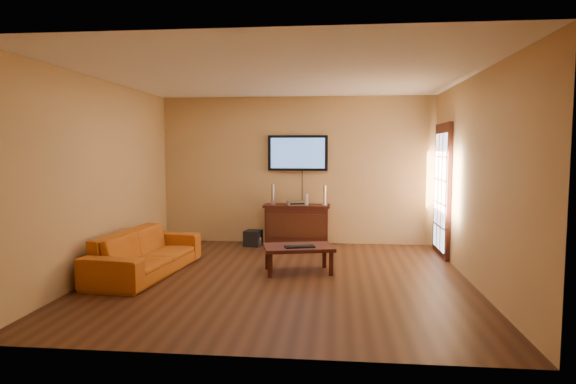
# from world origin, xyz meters

# --- Properties ---
(ground_plane) EXTENTS (5.00, 5.00, 0.00)m
(ground_plane) POSITION_xyz_m (0.00, 0.00, 0.00)
(ground_plane) COLOR #331B0E
(ground_plane) RESTS_ON ground
(room_walls) EXTENTS (5.00, 5.00, 5.00)m
(room_walls) POSITION_xyz_m (0.00, 0.62, 1.69)
(room_walls) COLOR tan
(room_walls) RESTS_ON ground
(french_door) EXTENTS (0.07, 1.02, 2.22)m
(french_door) POSITION_xyz_m (2.46, 1.70, 1.05)
(french_door) COLOR black
(french_door) RESTS_ON ground
(media_console) EXTENTS (1.19, 0.45, 0.74)m
(media_console) POSITION_xyz_m (0.03, 2.26, 0.37)
(media_console) COLOR black
(media_console) RESTS_ON ground
(television) EXTENTS (1.09, 0.08, 0.65)m
(television) POSITION_xyz_m (0.03, 2.45, 1.67)
(television) COLOR black
(television) RESTS_ON ground
(coffee_table) EXTENTS (1.07, 0.78, 0.38)m
(coffee_table) POSITION_xyz_m (0.21, 0.32, 0.33)
(coffee_table) COLOR black
(coffee_table) RESTS_ON ground
(sofa) EXTENTS (0.80, 2.11, 0.81)m
(sofa) POSITION_xyz_m (-1.90, 0.04, 0.40)
(sofa) COLOR #B15513
(sofa) RESTS_ON ground
(speaker_left) EXTENTS (0.10, 0.10, 0.36)m
(speaker_left) POSITION_xyz_m (-0.42, 2.29, 0.91)
(speaker_left) COLOR silver
(speaker_left) RESTS_ON media_console
(speaker_right) EXTENTS (0.10, 0.10, 0.35)m
(speaker_right) POSITION_xyz_m (0.53, 2.24, 0.90)
(speaker_right) COLOR silver
(speaker_right) RESTS_ON media_console
(av_receiver) EXTENTS (0.36, 0.30, 0.07)m
(av_receiver) POSITION_xyz_m (0.02, 2.22, 0.77)
(av_receiver) COLOR silver
(av_receiver) RESTS_ON media_console
(game_console) EXTENTS (0.05, 0.16, 0.22)m
(game_console) POSITION_xyz_m (0.22, 2.24, 0.85)
(game_console) COLOR white
(game_console) RESTS_ON media_console
(subwoofer) EXTENTS (0.33, 0.33, 0.28)m
(subwoofer) POSITION_xyz_m (-0.75, 2.11, 0.14)
(subwoofer) COLOR black
(subwoofer) RESTS_ON ground
(bottle) EXTENTS (0.06, 0.06, 0.18)m
(bottle) POSITION_xyz_m (-0.61, 2.01, 0.08)
(bottle) COLOR white
(bottle) RESTS_ON ground
(keyboard) EXTENTS (0.44, 0.27, 0.02)m
(keyboard) POSITION_xyz_m (0.24, 0.22, 0.39)
(keyboard) COLOR black
(keyboard) RESTS_ON coffee_table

